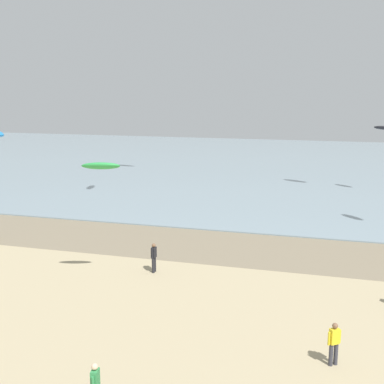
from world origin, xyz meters
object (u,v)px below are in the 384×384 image
Objects in this scene: person_left_flank at (154,257)px; person_by_waterline at (334,343)px; kite_aloft_1 at (101,166)px; kite_aloft_2 at (384,128)px.

person_by_waterline is at bearing -37.04° from person_left_flank.
kite_aloft_1 is 0.87× the size of kite_aloft_2.
kite_aloft_1 reaches higher than person_by_waterline.
kite_aloft_2 is at bearing 82.96° from person_by_waterline.
kite_aloft_1 reaches higher than person_left_flank.
kite_aloft_2 reaches higher than person_by_waterline.
person_left_flank is 0.76× the size of kite_aloft_2.
person_by_waterline is at bearing 142.62° from kite_aloft_1.
person_left_flank is at bearing 100.20° from kite_aloft_2.
kite_aloft_2 is (14.18, 26.93, 5.68)m from person_left_flank.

